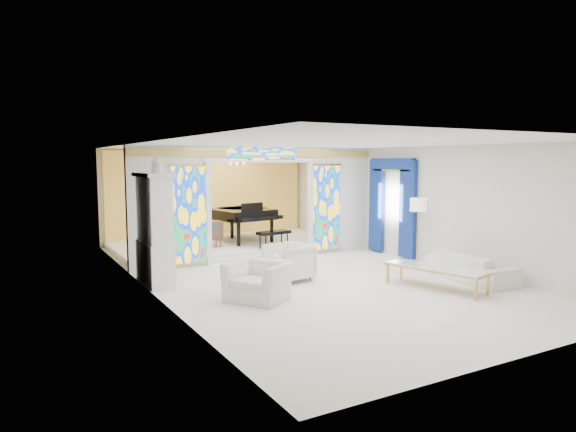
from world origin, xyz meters
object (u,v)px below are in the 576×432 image
armchair_left (258,281)px  sofa (471,267)px  coffee_table (436,269)px  grand_piano (243,214)px  china_cabinet (154,230)px  armchair_right (289,262)px  tv_console (210,230)px

armchair_left → sofa: size_ratio=0.53×
coffee_table → sofa: bearing=8.9°
sofa → grand_piano: grand_piano is taller
grand_piano → china_cabinet: bearing=-146.0°
armchair_right → grand_piano: bearing=156.4°
armchair_right → sofa: armchair_right is taller
china_cabinet → coffee_table: bearing=-33.9°
armchair_right → coffee_table: bearing=35.2°
tv_console → armchair_right: bearing=-87.9°
sofa → grand_piano: bearing=25.9°
armchair_right → sofa: bearing=49.8°
armchair_left → grand_piano: size_ratio=0.34×
sofa → coffee_table: sofa is taller
armchair_right → coffee_table: size_ratio=0.41×
armchair_right → coffee_table: (2.26, -2.14, 0.02)m
grand_piano → coffee_table: bearing=-90.2°
china_cabinet → armchair_left: (1.36, -2.27, -0.81)m
grand_piano → tv_console: bearing=-161.9°
grand_piano → armchair_right: bearing=-112.5°
armchair_right → tv_console: tv_console is taller
armchair_left → armchair_right: bearing=96.0°
coffee_table → tv_console: 6.68m
china_cabinet → armchair_left: 2.76m
armchair_right → china_cabinet: bearing=-125.2°
coffee_table → grand_piano: size_ratio=0.67×
armchair_left → coffee_table: armchair_left is taller
china_cabinet → armchair_left: bearing=-59.1°
armchair_left → sofa: (4.81, -0.84, -0.05)m
armchair_left → armchair_right: size_ratio=1.24×
armchair_left → grand_piano: bearing=123.9°
armchair_left → tv_console: 5.22m
armchair_right → coffee_table: 3.11m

